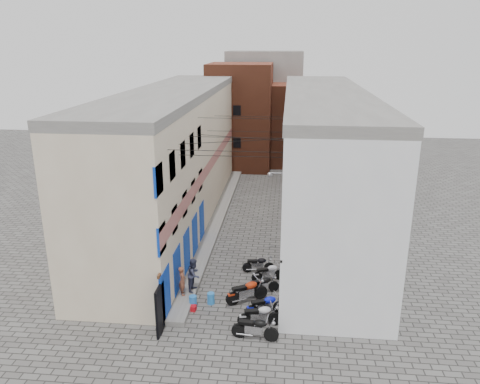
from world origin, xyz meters
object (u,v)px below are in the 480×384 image
(motorcycle_e, at_px, (263,284))
(motorcycle_g, at_px, (258,264))
(motorcycle_c, at_px, (266,304))
(water_jug_near, at_px, (193,302))
(water_jug_far, at_px, (211,298))
(person_b, at_px, (194,274))
(person_a, at_px, (182,281))
(motorcycle_b, at_px, (260,314))
(motorcycle_f, at_px, (269,272))
(red_crate, at_px, (192,308))
(motorcycle_d, at_px, (247,290))
(motorcycle_a, at_px, (255,327))

(motorcycle_e, xyz_separation_m, motorcycle_g, (-0.35, 2.20, 0.00))
(motorcycle_c, height_order, water_jug_near, motorcycle_c)
(motorcycle_c, relative_size, water_jug_far, 3.53)
(motorcycle_g, relative_size, person_b, 1.04)
(person_a, bearing_deg, motorcycle_b, -138.17)
(motorcycle_f, bearing_deg, water_jug_far, -68.47)
(motorcycle_e, relative_size, person_a, 1.18)
(person_a, height_order, water_jug_near, person_a)
(motorcycle_e, distance_m, red_crate, 3.74)
(red_crate, bearing_deg, motorcycle_d, 22.21)
(motorcycle_b, relative_size, red_crate, 5.02)
(motorcycle_b, bearing_deg, motorcycle_d, -170.24)
(motorcycle_a, xyz_separation_m, motorcycle_c, (0.35, 1.85, -0.02))
(motorcycle_c, distance_m, water_jug_far, 2.77)
(motorcycle_c, distance_m, motorcycle_f, 3.23)
(motorcycle_a, bearing_deg, person_b, -129.94)
(motorcycle_f, height_order, person_a, person_a)
(motorcycle_c, relative_size, person_a, 1.33)
(motorcycle_e, bearing_deg, motorcycle_g, 166.68)
(person_a, bearing_deg, motorcycle_e, -98.17)
(water_jug_far, bearing_deg, motorcycle_d, 11.09)
(motorcycle_a, height_order, motorcycle_d, motorcycle_d)
(motorcycle_a, xyz_separation_m, motorcycle_e, (0.10, 3.83, -0.08))
(person_b, bearing_deg, motorcycle_a, -125.74)
(motorcycle_c, bearing_deg, motorcycle_f, 158.48)
(water_jug_far, bearing_deg, water_jug_near, -153.72)
(motorcycle_c, height_order, motorcycle_f, motorcycle_c)
(person_b, height_order, water_jug_near, person_b)
(motorcycle_e, bearing_deg, water_jug_near, -85.45)
(motorcycle_f, relative_size, person_b, 1.10)
(motorcycle_b, distance_m, red_crate, 3.39)
(motorcycle_a, height_order, person_b, person_b)
(motorcycle_f, bearing_deg, motorcycle_a, -25.65)
(motorcycle_c, distance_m, motorcycle_e, 2.00)
(motorcycle_d, height_order, motorcycle_f, motorcycle_d)
(motorcycle_c, relative_size, water_jug_near, 3.40)
(person_b, distance_m, red_crate, 1.75)
(motorcycle_c, height_order, person_b, person_b)
(motorcycle_b, xyz_separation_m, motorcycle_f, (0.21, 4.10, -0.04))
(motorcycle_c, distance_m, person_b, 3.93)
(motorcycle_e, relative_size, red_crate, 4.38)
(person_a, distance_m, person_b, 0.69)
(motorcycle_a, relative_size, person_b, 1.20)
(motorcycle_c, xyz_separation_m, red_crate, (-3.44, 0.06, -0.44))
(person_b, bearing_deg, motorcycle_d, -89.07)
(motorcycle_b, height_order, motorcycle_d, motorcycle_d)
(water_jug_near, bearing_deg, motorcycle_g, 53.48)
(motorcycle_a, relative_size, red_crate, 5.09)
(motorcycle_a, height_order, water_jug_far, motorcycle_a)
(motorcycle_b, relative_size, water_jug_near, 3.47)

